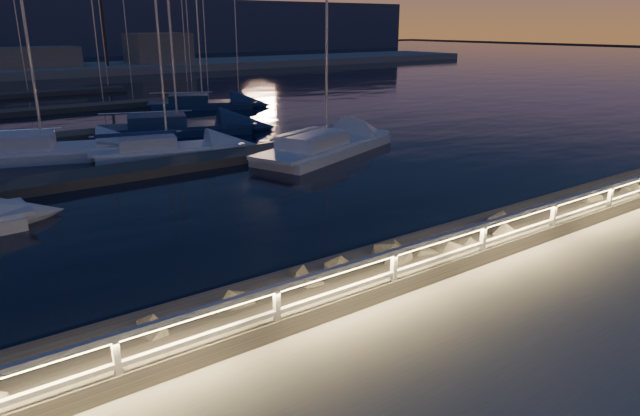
% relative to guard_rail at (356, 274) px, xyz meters
% --- Properties ---
extents(ground, '(400.00, 400.00, 0.00)m').
position_rel_guard_rail_xyz_m(ground, '(0.07, 0.00, -0.77)').
color(ground, '#9B968C').
rests_on(ground, ground).
extents(harbor_water, '(400.00, 440.00, 0.60)m').
position_rel_guard_rail_xyz_m(harbor_water, '(0.07, 31.22, -1.74)').
color(harbor_water, black).
rests_on(harbor_water, ground).
extents(guard_rail, '(44.11, 0.12, 1.06)m').
position_rel_guard_rail_xyz_m(guard_rail, '(0.00, 0.00, 0.00)').
color(guard_rail, silver).
rests_on(guard_rail, ground).
extents(riprap, '(39.43, 3.20, 1.45)m').
position_rel_guard_rail_xyz_m(riprap, '(-4.34, 1.47, -0.99)').
color(riprap, '#69635A').
rests_on(riprap, ground).
extents(floating_docks, '(22.00, 36.00, 0.40)m').
position_rel_guard_rail_xyz_m(floating_docks, '(0.07, 32.50, -1.17)').
color(floating_docks, '#514A43').
rests_on(floating_docks, ground).
extents(sailboat_c, '(7.70, 3.89, 12.59)m').
position_rel_guard_rail_xyz_m(sailboat_c, '(3.09, 18.78, -0.97)').
color(sailboat_c, silver).
rests_on(sailboat_c, ground).
extents(sailboat_d, '(9.75, 5.82, 15.97)m').
position_rel_guard_rail_xyz_m(sailboat_d, '(9.82, 14.51, -0.92)').
color(sailboat_d, silver).
rests_on(sailboat_d, ground).
extents(sailboat_g, '(9.48, 5.40, 15.55)m').
position_rel_guard_rail_xyz_m(sailboat_g, '(-2.07, 21.71, -0.91)').
color(sailboat_g, silver).
rests_on(sailboat_g, ground).
extents(sailboat_h, '(9.44, 5.39, 15.41)m').
position_rel_guard_rail_xyz_m(sailboat_h, '(5.85, 24.24, -0.93)').
color(sailboat_h, navy).
rests_on(sailboat_h, ground).
extents(sailboat_l, '(8.37, 5.44, 13.84)m').
position_rel_guard_rail_xyz_m(sailboat_l, '(11.78, 33.51, -0.96)').
color(sailboat_l, navy).
rests_on(sailboat_l, ground).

